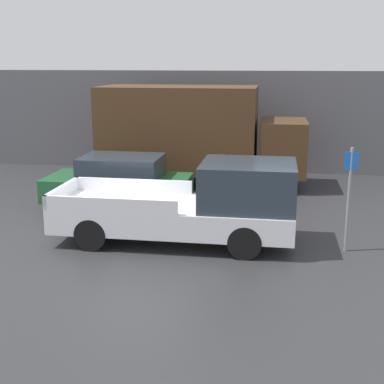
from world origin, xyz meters
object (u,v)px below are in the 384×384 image
at_px(delivery_truck, 194,132).
at_px(parking_sign, 349,194).
at_px(car, 119,182).
at_px(pickup_truck, 198,205).

bearing_deg(delivery_truck, parking_sign, -54.19).
bearing_deg(car, delivery_truck, 64.62).
height_order(car, delivery_truck, delivery_truck).
bearing_deg(parking_sign, delivery_truck, 125.81).
height_order(pickup_truck, parking_sign, parking_sign).
distance_m(delivery_truck, parking_sign, 7.80).
xyz_separation_m(pickup_truck, car, (-2.77, 2.69, -0.15)).
relative_size(car, delivery_truck, 0.59).
bearing_deg(parking_sign, pickup_truck, 178.93).
bearing_deg(pickup_truck, parking_sign, -1.07).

